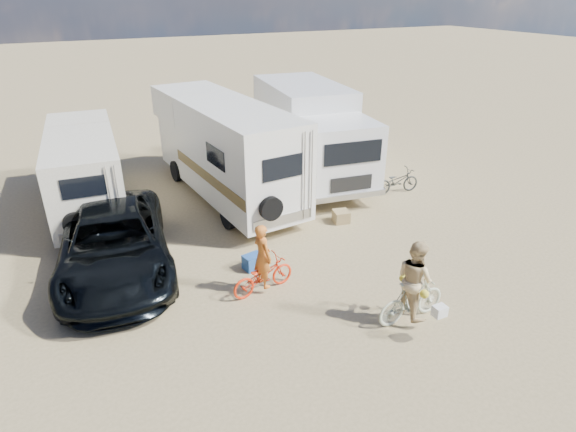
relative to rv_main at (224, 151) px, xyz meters
name	(u,v)px	position (x,y,z in m)	size (l,w,h in m)	color
ground	(316,286)	(0.08, -6.60, -1.73)	(140.00, 140.00, 0.00)	tan
rv_main	(224,151)	(0.00, 0.00, 0.00)	(2.36, 8.08, 3.46)	white
rv_left	(85,173)	(-4.60, 0.93, -0.38)	(2.10, 6.45, 2.69)	silver
box_truck	(312,134)	(3.74, 0.36, 0.05)	(2.71, 7.25, 3.55)	silver
dark_suv	(114,243)	(-4.37, -3.57, -0.89)	(2.78, 6.04, 1.68)	black
bike_man	(263,275)	(-1.21, -6.20, -1.28)	(0.60, 1.72, 0.90)	red
bike_woman	(412,300)	(1.38, -8.74, -1.19)	(0.51, 1.79, 1.08)	#B9C2A4
rider_man	(263,262)	(-1.21, -6.20, -0.89)	(0.61, 0.40, 1.69)	#C76622
rider_woman	(414,285)	(1.38, -8.74, -0.80)	(0.91, 0.71, 1.86)	tan
bike_parked	(397,181)	(5.79, -2.52, -1.27)	(0.62, 1.77, 0.93)	#292C29
cooler	(253,262)	(-1.04, -5.10, -1.53)	(0.51, 0.37, 0.41)	#204B91
crate	(341,216)	(2.64, -3.71, -1.54)	(0.49, 0.49, 0.39)	#937B4E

